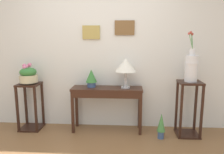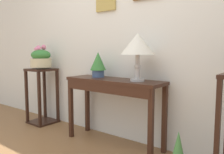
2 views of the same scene
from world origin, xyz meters
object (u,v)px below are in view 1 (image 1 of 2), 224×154
flower_vase_tall_right (191,66)px  console_table (107,95)px  potted_plant_on_console (91,77)px  pedestal_stand_left (30,106)px  potted_plant_floor (161,125)px  pedestal_stand_right (189,109)px  planter_bowl_wide_left (28,75)px  table_lamp (126,66)px

flower_vase_tall_right → console_table: bearing=176.8°
console_table → potted_plant_on_console: 0.39m
pedestal_stand_left → potted_plant_floor: pedestal_stand_left is taller
flower_vase_tall_right → potted_plant_on_console: bearing=175.2°
pedestal_stand_right → potted_plant_floor: pedestal_stand_right is taller
console_table → flower_vase_tall_right: size_ratio=1.51×
potted_plant_on_console → pedestal_stand_left: (-1.06, -0.05, -0.51)m
planter_bowl_wide_left → flower_vase_tall_right: flower_vase_tall_right is taller
flower_vase_tall_right → pedestal_stand_right: bearing=-27.9°
flower_vase_tall_right → table_lamp: bearing=174.6°
planter_bowl_wide_left → flower_vase_tall_right: bearing=-1.8°
potted_plant_on_console → potted_plant_floor: potted_plant_on_console is taller
pedestal_stand_right → potted_plant_floor: (-0.45, -0.16, -0.22)m
potted_plant_on_console → console_table: bearing=-12.6°
pedestal_stand_left → potted_plant_floor: size_ratio=1.96×
pedestal_stand_left → flower_vase_tall_right: 2.74m
console_table → pedestal_stand_left: size_ratio=1.45×
planter_bowl_wide_left → potted_plant_floor: planter_bowl_wide_left is taller
pedestal_stand_right → potted_plant_floor: bearing=-160.5°
potted_plant_on_console → pedestal_stand_right: potted_plant_on_console is taller
flower_vase_tall_right → potted_plant_floor: flower_vase_tall_right is taller
table_lamp → pedestal_stand_left: size_ratio=0.61×
potted_plant_on_console → pedestal_stand_right: (1.58, -0.13, -0.47)m
console_table → pedestal_stand_right: bearing=-3.2°
console_table → flower_vase_tall_right: flower_vase_tall_right is taller
console_table → potted_plant_on_console: size_ratio=3.95×
table_lamp → planter_bowl_wide_left: (-1.63, -0.01, -0.17)m
pedestal_stand_left → pedestal_stand_right: bearing=-1.8°
console_table → pedestal_stand_right: 1.33m
planter_bowl_wide_left → potted_plant_floor: bearing=-6.3°
pedestal_stand_left → potted_plant_on_console: bearing=2.7°
pedestal_stand_left → flower_vase_tall_right: (2.64, -0.08, 0.74)m
potted_plant_floor → table_lamp: bearing=155.7°
pedestal_stand_left → planter_bowl_wide_left: (-0.00, 0.00, 0.55)m
flower_vase_tall_right → planter_bowl_wide_left: bearing=178.2°
console_table → planter_bowl_wide_left: size_ratio=3.41×
console_table → potted_plant_on_console: potted_plant_on_console is taller
table_lamp → planter_bowl_wide_left: 1.64m
pedestal_stand_right → planter_bowl_wide_left: bearing=178.1°
console_table → pedestal_stand_right: (1.32, -0.07, -0.18)m
planter_bowl_wide_left → pedestal_stand_right: planter_bowl_wide_left is taller
console_table → flower_vase_tall_right: (1.32, -0.07, 0.51)m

